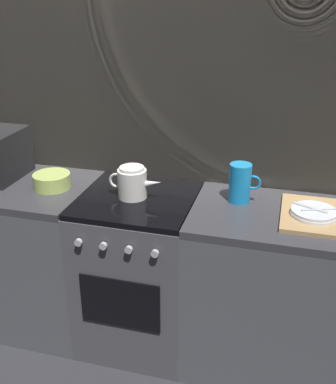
% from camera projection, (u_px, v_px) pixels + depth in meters
% --- Properties ---
extents(ground_plane, '(8.00, 8.00, 0.00)m').
position_uv_depth(ground_plane, '(141.00, 334.00, 2.78)').
color(ground_plane, '#2D2D33').
extents(back_wall, '(3.60, 0.05, 2.40)m').
position_uv_depth(back_wall, '(154.00, 125.00, 2.58)').
color(back_wall, '#A39989').
rests_on(back_wall, ground_plane).
extents(stove_unit, '(0.60, 0.63, 0.90)m').
position_uv_depth(stove_unit, '(139.00, 271.00, 2.60)').
color(stove_unit, '#4C4C51').
rests_on(stove_unit, ground_plane).
extents(counter_right, '(1.20, 0.60, 0.90)m').
position_uv_depth(counter_right, '(306.00, 296.00, 2.38)').
color(counter_right, '#515459').
rests_on(counter_right, ground_plane).
extents(kettle, '(0.28, 0.15, 0.17)m').
position_uv_depth(kettle, '(132.00, 183.00, 2.39)').
color(kettle, white).
rests_on(kettle, stove_unit).
extents(mixing_bowl, '(0.20, 0.20, 0.08)m').
position_uv_depth(mixing_bowl, '(52.00, 181.00, 2.52)').
color(mixing_bowl, '#B7D166').
rests_on(mixing_bowl, counter_left).
extents(pitcher, '(0.16, 0.11, 0.20)m').
position_uv_depth(pitcher, '(240.00, 183.00, 2.33)').
color(pitcher, '#198CD8').
rests_on(pitcher, counter_right).
extents(dish_pile, '(0.30, 0.40, 0.06)m').
position_uv_depth(dish_pile, '(313.00, 214.00, 2.20)').
color(dish_pile, tan).
rests_on(dish_pile, counter_right).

